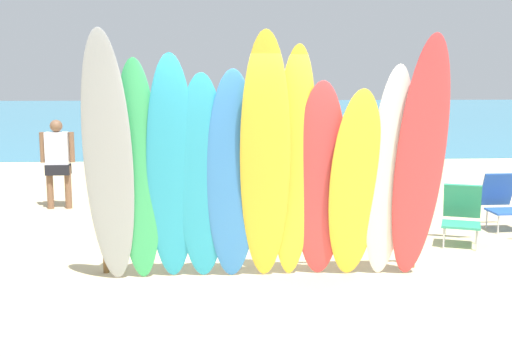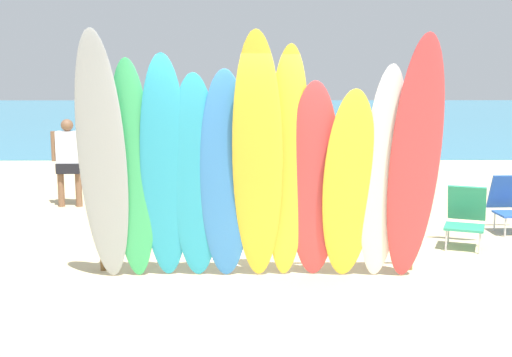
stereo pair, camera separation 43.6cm
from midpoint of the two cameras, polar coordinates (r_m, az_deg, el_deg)
The scene contains 21 objects.
ground at distance 21.60m, azimuth -2.67°, elevation 2.99°, with size 60.00×60.00×0.00m, color #D3BC8C.
ocean_water at distance 37.47m, azimuth -3.03°, elevation 5.59°, with size 60.00×40.00×0.02m, color teal.
surfboard_rack at distance 7.69m, azimuth -1.17°, elevation -4.16°, with size 3.75×0.07×0.66m.
surfboard_grey_0 at distance 7.14m, azimuth -14.47°, elevation 1.45°, with size 0.52×0.07×2.82m, color #999EA3.
surfboard_green_1 at distance 7.20m, azimuth -11.92°, elevation 0.44°, with size 0.47×0.07×2.50m, color #38B266.
surfboard_teal_2 at distance 7.14m, azimuth -9.13°, elevation 0.65°, with size 0.53×0.07×2.57m, color #289EC6.
surfboard_teal_3 at distance 7.16m, azimuth -6.44°, elevation -0.09°, with size 0.55×0.07×2.36m, color #289EC6.
surfboard_blue_4 at distance 7.12m, azimuth -3.84°, elevation 0.06°, with size 0.56×0.07×2.40m, color #337AD1.
surfboard_yellow_5 at distance 6.98m, azimuth -0.98°, elevation 1.49°, with size 0.54×0.08×2.83m, color yellow.
surfboard_yellow_6 at distance 7.14m, azimuth 1.59°, elevation 1.14°, with size 0.47×0.07×2.65m, color yellow.
surfboard_red_7 at distance 7.22m, azimuth 3.91°, elevation -0.30°, with size 0.56×0.06×2.28m, color #D13D42.
surfboard_yellow_8 at distance 7.22m, azimuth 6.92°, elevation -0.67°, with size 0.57×0.07×2.21m, color yellow.
surfboard_white_9 at distance 7.26m, azimuth 9.80°, elevation 0.31°, with size 0.47×0.06×2.46m, color white.
surfboard_red_10 at distance 7.23m, azimuth 12.44°, elevation 1.45°, with size 0.55×0.08×2.79m, color #D13D42.
beachgoer_near_rack at distance 14.32m, azimuth 10.44°, elevation 3.76°, with size 0.45×0.63×1.74m.
beachgoer_strolling at distance 10.53m, azimuth 4.33°, elevation 1.36°, with size 0.58×0.25×1.53m.
beachgoer_midbeach at distance 11.72m, azimuth -17.93°, elevation 1.73°, with size 0.58×0.25×1.53m.
beachgoer_by_water at distance 10.93m, azimuth 8.73°, elevation 1.66°, with size 0.44×0.45×1.56m.
beachgoer_photographing at distance 15.65m, azimuth -13.25°, elevation 3.58°, with size 0.56×0.24×1.49m.
beach_chair_red at distance 9.30m, azimuth 16.21°, elevation -2.87°, with size 0.72×0.84×0.81m.
beach_chair_striped at distance 10.38m, azimuth 19.52°, elevation -1.78°, with size 0.52×0.68×0.83m.
Camera 1 is at (-0.52, -7.47, 2.30)m, focal length 45.89 mm.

